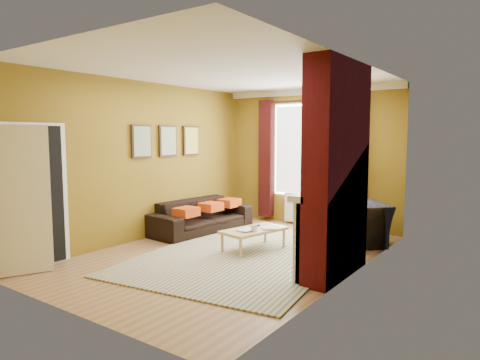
# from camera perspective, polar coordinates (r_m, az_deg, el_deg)

# --- Properties ---
(ground) EXTENTS (5.50, 5.50, 0.00)m
(ground) POSITION_cam_1_polar(r_m,az_deg,el_deg) (6.78, -1.23, -9.89)
(ground) COLOR brown
(ground) RESTS_ON ground
(room_walls) EXTENTS (3.82, 5.54, 2.83)m
(room_walls) POSITION_cam_1_polar(r_m,az_deg,el_deg) (6.44, 4.76, 1.73)
(room_walls) COLOR olive
(room_walls) RESTS_ON ground
(striped_rug) EXTENTS (3.23, 4.14, 0.02)m
(striped_rug) POSITION_cam_1_polar(r_m,az_deg,el_deg) (6.72, 0.50, -9.93)
(striped_rug) COLOR #34608F
(striped_rug) RESTS_ON ground
(sofa) EXTENTS (1.03, 2.19, 0.62)m
(sofa) POSITION_cam_1_polar(r_m,az_deg,el_deg) (8.31, -5.15, -4.76)
(sofa) COLOR black
(sofa) RESTS_ON ground
(armchair) EXTENTS (1.49, 1.49, 0.73)m
(armchair) POSITION_cam_1_polar(r_m,az_deg,el_deg) (7.47, 14.43, -5.71)
(armchair) COLOR black
(armchair) RESTS_ON ground
(coffee_table) EXTENTS (0.76, 1.17, 0.36)m
(coffee_table) POSITION_cam_1_polar(r_m,az_deg,el_deg) (6.93, 1.85, -6.83)
(coffee_table) COLOR tan
(coffee_table) RESTS_ON ground
(wicker_stool) EXTENTS (0.51, 0.51, 0.51)m
(wicker_stool) POSITION_cam_1_polar(r_m,az_deg,el_deg) (8.24, 12.91, -5.35)
(wicker_stool) COLOR olive
(wicker_stool) RESTS_ON ground
(floor_lamp) EXTENTS (0.27, 0.27, 1.49)m
(floor_lamp) POSITION_cam_1_polar(r_m,az_deg,el_deg) (7.90, 16.01, 0.79)
(floor_lamp) COLOR black
(floor_lamp) RESTS_ON ground
(book_a) EXTENTS (0.22, 0.29, 0.03)m
(book_a) POSITION_cam_1_polar(r_m,az_deg,el_deg) (6.82, 0.19, -6.58)
(book_a) COLOR #999999
(book_a) RESTS_ON coffee_table
(book_b) EXTENTS (0.37, 0.35, 0.02)m
(book_b) POSITION_cam_1_polar(r_m,az_deg,el_deg) (7.03, 4.11, -6.23)
(book_b) COLOR #999999
(book_b) RESTS_ON coffee_table
(mug) EXTENTS (0.11, 0.11, 0.09)m
(mug) POSITION_cam_1_polar(r_m,az_deg,el_deg) (6.70, 1.86, -6.51)
(mug) COLOR #999999
(mug) RESTS_ON coffee_table
(tv_remote) EXTENTS (0.13, 0.15, 0.02)m
(tv_remote) POSITION_cam_1_polar(r_m,az_deg,el_deg) (7.11, 2.05, -6.09)
(tv_remote) COLOR black
(tv_remote) RESTS_ON coffee_table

